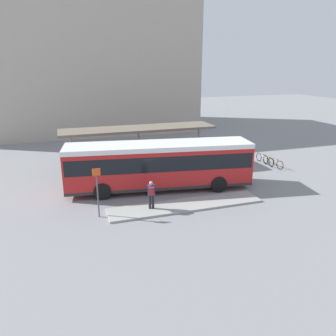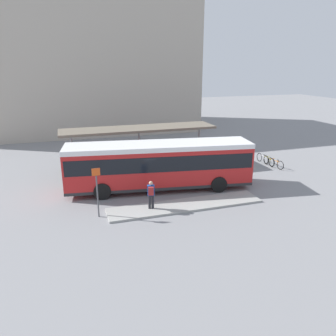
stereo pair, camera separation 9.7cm
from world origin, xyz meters
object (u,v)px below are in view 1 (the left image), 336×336
object	(u,v)px
bicycle_yellow	(268,161)
platform_sign	(97,191)
bicycle_orange	(275,163)
pedestrian_waiting	(151,193)
city_bus	(159,163)
bicycle_white	(262,158)
potted_planter_near_shelter	(73,177)

from	to	relation	value
bicycle_yellow	platform_sign	bearing A→B (deg)	116.54
bicycle_orange	platform_sign	bearing A→B (deg)	98.51
pedestrian_waiting	bicycle_yellow	xyz separation A→B (m)	(11.69, 5.63, -0.71)
bicycle_orange	city_bus	bearing A→B (deg)	89.79
city_bus	bicycle_yellow	bearing A→B (deg)	21.82
bicycle_yellow	platform_sign	world-z (taller)	platform_sign
bicycle_white	platform_sign	bearing A→B (deg)	111.95
platform_sign	bicycle_yellow	bearing A→B (deg)	20.64
bicycle_white	bicycle_orange	bearing A→B (deg)	-176.52
bicycle_orange	potted_planter_near_shelter	xyz separation A→B (m)	(-15.84, 0.91, 0.20)
bicycle_orange	potted_planter_near_shelter	size ratio (longest dim) A/B	1.54
bicycle_yellow	pedestrian_waiting	bearing A→B (deg)	121.63
city_bus	bicycle_white	distance (m)	10.81
pedestrian_waiting	bicycle_yellow	distance (m)	12.99
city_bus	bicycle_orange	distance (m)	10.57
pedestrian_waiting	potted_planter_near_shelter	world-z (taller)	pedestrian_waiting
bicycle_orange	bicycle_yellow	size ratio (longest dim) A/B	1.01
bicycle_orange	platform_sign	size ratio (longest dim) A/B	0.60
city_bus	potted_planter_near_shelter	bearing A→B (deg)	163.63
city_bus	pedestrian_waiting	xyz separation A→B (m)	(-1.44, -3.18, -0.77)
bicycle_orange	bicycle_white	size ratio (longest dim) A/B	0.98
potted_planter_near_shelter	platform_sign	bearing A→B (deg)	-78.99
bicycle_orange	platform_sign	world-z (taller)	platform_sign
city_bus	platform_sign	size ratio (longest dim) A/B	4.42
bicycle_white	platform_sign	size ratio (longest dim) A/B	0.62
bicycle_white	potted_planter_near_shelter	world-z (taller)	potted_planter_near_shelter
potted_planter_near_shelter	city_bus	bearing A→B (deg)	-24.74
bicycle_orange	platform_sign	xyz separation A→B (m)	(-14.75, -4.70, 1.19)
platform_sign	bicycle_orange	bearing A→B (deg)	17.66
bicycle_yellow	potted_planter_near_shelter	world-z (taller)	potted_planter_near_shelter
potted_planter_near_shelter	platform_sign	size ratio (longest dim) A/B	0.39
city_bus	pedestrian_waiting	size ratio (longest dim) A/B	7.46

